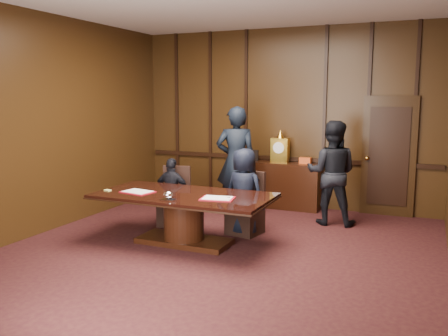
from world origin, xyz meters
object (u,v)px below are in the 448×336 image
object	(u,v)px
conference_table	(184,210)
signatory_left	(172,192)
witness_right	(332,173)
witness_left	(236,161)
sideboard	(280,183)
signatory_right	(244,192)

from	to	relation	value
conference_table	signatory_left	distance (m)	1.03
conference_table	witness_right	distance (m)	2.71
witness_left	sideboard	bearing A→B (deg)	-140.41
conference_table	signatory_right	xyz separation A→B (m)	(0.65, 0.80, 0.18)
sideboard	witness_right	xyz separation A→B (m)	(1.16, -0.82, 0.41)
conference_table	witness_right	bearing A→B (deg)	48.16
signatory_right	witness_right	distance (m)	1.67
sideboard	signatory_right	bearing A→B (deg)	-89.36
conference_table	witness_right	world-z (taller)	witness_right
signatory_right	witness_right	world-z (taller)	witness_right
signatory_left	conference_table	bearing A→B (deg)	125.70
sideboard	signatory_left	world-z (taller)	sideboard
signatory_right	witness_right	bearing A→B (deg)	-121.10
conference_table	signatory_left	bearing A→B (deg)	129.09
signatory_right	witness_left	size ratio (longest dim) A/B	0.69
signatory_right	witness_right	xyz separation A→B (m)	(1.14, 1.20, 0.20)
witness_left	witness_right	world-z (taller)	witness_left
signatory_left	witness_right	size ratio (longest dim) A/B	0.65
conference_table	signatory_right	distance (m)	1.05
sideboard	signatory_left	distance (m)	2.39
conference_table	signatory_right	size ratio (longest dim) A/B	1.89
witness_right	sideboard	bearing A→B (deg)	-39.31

